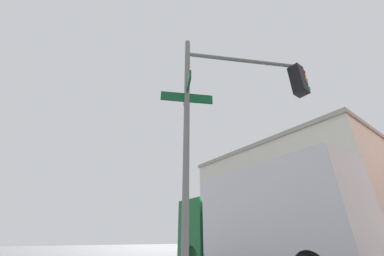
{
  "coord_description": "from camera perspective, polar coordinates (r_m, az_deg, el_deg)",
  "views": [
    {
      "loc": [
        -3.54,
        -9.29,
        1.26
      ],
      "look_at": [
        -6.43,
        -7.18,
        3.08
      ],
      "focal_mm": 20.4,
      "sensor_mm": 36.0,
      "label": 1
    }
  ],
  "objects": [
    {
      "name": "building_stucco",
      "position": [
        30.18,
        28.77,
        -16.77
      ],
      "size": [
        17.77,
        19.49,
        9.94
      ],
      "color": "beige",
      "rests_on": "ground_plane"
    },
    {
      "name": "traffic_signal_near",
      "position": [
        4.95,
        13.5,
        6.56
      ],
      "size": [
        1.88,
        3.15,
        5.57
      ],
      "color": "slate",
      "rests_on": "ground_plane"
    },
    {
      "name": "box_truck_second",
      "position": [
        9.55,
        16.66,
        -21.71
      ],
      "size": [
        7.81,
        2.57,
        3.64
      ],
      "color": "#19592D",
      "rests_on": "ground_plane"
    }
  ]
}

